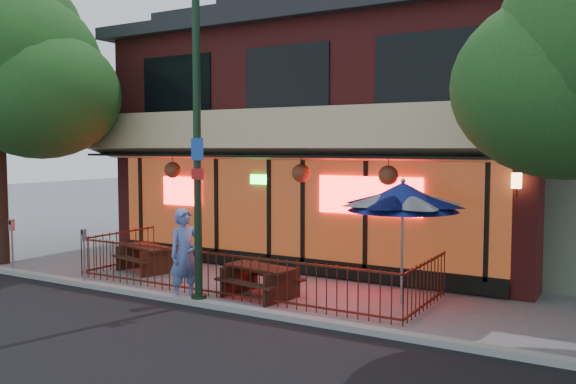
% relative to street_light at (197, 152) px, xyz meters
% --- Properties ---
extents(ground, '(80.00, 80.00, 0.00)m').
position_rel_street_light_xyz_m(ground, '(-0.00, 0.40, -3.15)').
color(ground, gray).
rests_on(ground, ground).
extents(curb, '(80.00, 0.25, 0.12)m').
position_rel_street_light_xyz_m(curb, '(-0.00, -0.10, -3.09)').
color(curb, '#999993').
rests_on(curb, ground).
extents(restaurant_building, '(12.96, 9.49, 8.05)m').
position_rel_street_light_xyz_m(restaurant_building, '(-0.00, 7.51, 0.98)').
color(restaurant_building, maroon).
rests_on(restaurant_building, ground).
extents(patio_fence, '(8.44, 2.62, 1.00)m').
position_rel_street_light_xyz_m(patio_fence, '(-0.00, 0.91, -2.52)').
color(patio_fence, '#47190F').
rests_on(patio_fence, ground).
extents(street_light, '(0.43, 0.32, 7.00)m').
position_rel_street_light_xyz_m(street_light, '(0.00, 0.00, 0.00)').
color(street_light, black).
rests_on(street_light, ground).
extents(street_tree_left, '(5.60, 5.60, 8.05)m').
position_rel_street_light_xyz_m(street_tree_left, '(-7.46, 0.79, 2.52)').
color(street_tree_left, '#2D2116').
rests_on(street_tree_left, ground).
extents(picnic_table_left, '(1.83, 1.57, 0.67)m').
position_rel_street_light_xyz_m(picnic_table_left, '(-3.25, 1.94, -2.71)').
color(picnic_table_left, '#3C2316').
rests_on(picnic_table_left, ground).
extents(picnic_table_right, '(1.77, 1.46, 0.68)m').
position_rel_street_light_xyz_m(picnic_table_right, '(0.80, 1.10, -2.70)').
color(picnic_table_right, '#361B12').
rests_on(picnic_table_right, ground).
extents(patio_umbrella, '(2.28, 2.28, 2.61)m').
position_rel_street_light_xyz_m(patio_umbrella, '(3.60, 2.18, -0.93)').
color(patio_umbrella, gray).
rests_on(patio_umbrella, ground).
extents(pedestrian, '(0.69, 0.84, 1.96)m').
position_rel_street_light_xyz_m(pedestrian, '(-0.40, 0.05, -2.17)').
color(pedestrian, '#6079C0').
rests_on(pedestrian, ground).
extents(parking_meter_near, '(0.14, 0.13, 1.35)m').
position_rel_street_light_xyz_m(parking_meter_near, '(-3.32, -0.08, -2.24)').
color(parking_meter_near, '#909398').
rests_on(parking_meter_near, ground).
extents(parking_meter_far, '(0.13, 0.11, 1.41)m').
position_rel_street_light_xyz_m(parking_meter_far, '(-5.96, -0.08, -2.19)').
color(parking_meter_far, '#9C9FA4').
rests_on(parking_meter_far, ground).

